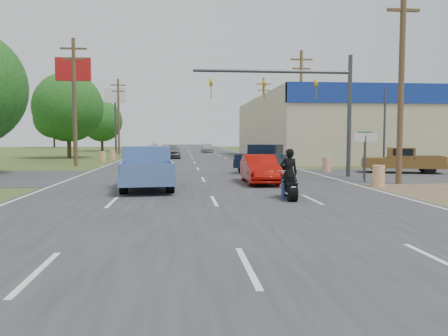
{
  "coord_description": "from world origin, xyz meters",
  "views": [
    {
      "loc": [
        -1.14,
        -7.49,
        2.31
      ],
      "look_at": [
        0.23,
        6.65,
        1.3
      ],
      "focal_mm": 35.0,
      "sensor_mm": 36.0,
      "label": 1
    }
  ],
  "objects": [
    {
      "name": "ground",
      "position": [
        0.0,
        0.0,
        0.0
      ],
      "size": [
        200.0,
        200.0,
        0.0
      ],
      "primitive_type": "plane",
      "color": "#3A4A1D",
      "rests_on": "ground"
    },
    {
      "name": "main_road",
      "position": [
        0.0,
        40.0,
        0.01
      ],
      "size": [
        15.0,
        180.0,
        0.02
      ],
      "primitive_type": "cube",
      "color": "#2D2D30",
      "rests_on": "ground"
    },
    {
      "name": "cross_road",
      "position": [
        0.0,
        18.0,
        0.01
      ],
      "size": [
        120.0,
        10.0,
        0.02
      ],
      "primitive_type": "cube",
      "color": "#2D2D30",
      "rests_on": "ground"
    },
    {
      "name": "utility_pole_1",
      "position": [
        9.5,
        13.0,
        5.32
      ],
      "size": [
        2.0,
        0.28,
        10.0
      ],
      "color": "#4C3823",
      "rests_on": "ground"
    },
    {
      "name": "utility_pole_2",
      "position": [
        9.5,
        31.0,
        5.32
      ],
      "size": [
        2.0,
        0.28,
        10.0
      ],
      "color": "#4C3823",
      "rests_on": "ground"
    },
    {
      "name": "utility_pole_3",
      "position": [
        9.5,
        49.0,
        5.32
      ],
      "size": [
        2.0,
        0.28,
        10.0
      ],
      "color": "#4C3823",
      "rests_on": "ground"
    },
    {
      "name": "utility_pole_5",
      "position": [
        -9.5,
        28.0,
        5.32
      ],
      "size": [
        2.0,
        0.28,
        10.0
      ],
      "color": "#4C3823",
      "rests_on": "ground"
    },
    {
      "name": "utility_pole_6",
      "position": [
        -9.5,
        52.0,
        5.32
      ],
      "size": [
        2.0,
        0.28,
        10.0
      ],
      "color": "#4C3823",
      "rests_on": "ground"
    },
    {
      "name": "tree_1",
      "position": [
        -13.5,
        42.0,
        5.57
      ],
      "size": [
        7.56,
        7.56,
        9.36
      ],
      "color": "#422D19",
      "rests_on": "ground"
    },
    {
      "name": "tree_2",
      "position": [
        -14.2,
        66.0,
        4.95
      ],
      "size": [
        6.72,
        6.72,
        8.32
      ],
      "color": "#422D19",
      "rests_on": "ground"
    },
    {
      "name": "tree_5",
      "position": [
        30.0,
        95.0,
        5.88
      ],
      "size": [
        7.98,
        7.98,
        9.88
      ],
      "color": "#422D19",
      "rests_on": "ground"
    },
    {
      "name": "tree_6",
      "position": [
        -30.0,
        95.0,
        6.51
      ],
      "size": [
        8.82,
        8.82,
        10.92
      ],
      "color": "#422D19",
      "rests_on": "ground"
    },
    {
      "name": "barrel_0",
      "position": [
        8.0,
        12.0,
        0.5
      ],
      "size": [
        0.56,
        0.56,
        1.0
      ],
      "primitive_type": "cylinder",
      "color": "orange",
      "rests_on": "ground"
    },
    {
      "name": "barrel_1",
      "position": [
        8.4,
        20.5,
        0.5
      ],
      "size": [
        0.56,
        0.56,
        1.0
      ],
      "primitive_type": "cylinder",
      "color": "orange",
      "rests_on": "ground"
    },
    {
      "name": "barrel_2",
      "position": [
        -8.5,
        34.0,
        0.5
      ],
      "size": [
        0.56,
        0.56,
        1.0
      ],
      "primitive_type": "cylinder",
      "color": "orange",
      "rests_on": "ground"
    },
    {
      "name": "barrel_3",
      "position": [
        -8.2,
        38.0,
        0.5
      ],
      "size": [
        0.56,
        0.56,
        1.0
      ],
      "primitive_type": "cylinder",
      "color": "orange",
      "rests_on": "ground"
    },
    {
      "name": "pole_sign_left_near",
      "position": [
        -10.5,
        32.0,
        7.17
      ],
      "size": [
        3.0,
        0.35,
        9.2
      ],
      "color": "#3F3F44",
      "rests_on": "ground"
    },
    {
      "name": "pole_sign_left_far",
      "position": [
        -10.5,
        56.0,
        7.17
      ],
      "size": [
        3.0,
        0.35,
        9.2
      ],
      "color": "#3F3F44",
      "rests_on": "ground"
    },
    {
      "name": "lane_sign",
      "position": [
        8.2,
        14.0,
        1.9
      ],
      "size": [
        1.2,
        0.08,
        2.52
      ],
      "color": "#3F3F44",
      "rests_on": "ground"
    },
    {
      "name": "street_name_sign",
      "position": [
        8.8,
        15.5,
        1.61
      ],
      "size": [
        0.8,
        0.08,
        2.61
      ],
      "color": "#3F3F44",
      "rests_on": "ground"
    },
    {
      "name": "signal_mast",
      "position": [
        5.82,
        17.0,
        4.8
      ],
      "size": [
        9.12,
        0.4,
        7.0
      ],
      "color": "#3F3F44",
      "rests_on": "ground"
    },
    {
      "name": "red_convertible",
      "position": [
        2.71,
        13.84,
        0.71
      ],
      "size": [
        1.58,
        4.35,
        1.43
      ],
      "primitive_type": "imported",
      "rotation": [
        0.0,
        0.0,
        -0.02
      ],
      "color": "#A00D07",
      "rests_on": "ground"
    },
    {
      "name": "motorcycle",
      "position": [
        2.78,
        8.17,
        0.46
      ],
      "size": [
        0.62,
        2.02,
        1.03
      ],
      "rotation": [
        0.0,
        0.0,
        -0.03
      ],
      "color": "black",
      "rests_on": "ground"
    },
    {
      "name": "rider",
      "position": [
        2.78,
        8.22,
        0.89
      ],
      "size": [
        0.66,
        0.45,
        1.79
      ],
      "primitive_type": "imported",
      "rotation": [
        0.0,
        0.0,
        3.11
      ],
      "color": "black",
      "rests_on": "ground"
    },
    {
      "name": "blue_pickup",
      "position": [
        -2.72,
        12.25,
        0.96
      ],
      "size": [
        2.69,
        5.91,
        1.9
      ],
      "rotation": [
        0.0,
        0.0,
        0.09
      ],
      "color": "black",
      "rests_on": "ground"
    },
    {
      "name": "navy_pickup",
      "position": [
        4.45,
        21.35,
        0.92
      ],
      "size": [
        4.69,
        5.77,
        1.82
      ],
      "rotation": [
        0.0,
        0.0,
        -0.56
      ],
      "color": "black",
      "rests_on": "ground"
    },
    {
      "name": "brown_pickup",
      "position": [
        12.88,
        19.34,
        0.83
      ],
      "size": [
        5.28,
        3.41,
        1.64
      ],
      "rotation": [
        0.0,
        0.0,
        1.24
      ],
      "color": "black",
      "rests_on": "ground"
    },
    {
      "name": "distant_car_grey",
      "position": [
        -2.27,
        40.25,
        0.77
      ],
      "size": [
        2.08,
        4.63,
        1.54
      ],
      "primitive_type": "imported",
      "rotation": [
        0.0,
        0.0,
        0.06
      ],
      "color": "slate",
      "rests_on": "ground"
    },
    {
      "name": "distant_car_silver",
      "position": [
        2.76,
        58.89,
        0.65
      ],
      "size": [
        1.82,
        4.47,
        1.3
      ],
      "primitive_type": "imported",
      "rotation": [
        0.0,
        0.0,
        0.0
      ],
      "color": "#AEAEB3",
      "rests_on": "ground"
    },
    {
      "name": "distant_car_white",
      "position": [
        -6.16,
        75.96,
        0.62
      ],
      "size": [
        2.6,
        4.67,
        1.24
      ],
      "primitive_type": "imported",
      "rotation": [
        0.0,
        0.0,
        3.27
      ],
      "color": "white",
      "rests_on": "ground"
    }
  ]
}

